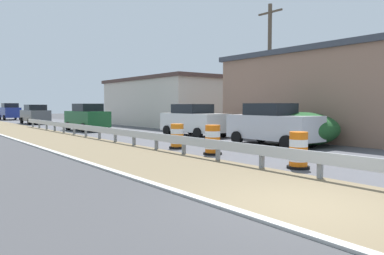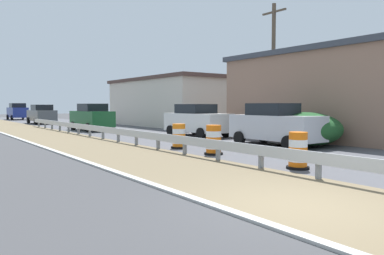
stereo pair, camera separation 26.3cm
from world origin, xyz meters
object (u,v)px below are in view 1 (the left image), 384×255
at_px(car_mid_far_lane, 194,120).
at_px(car_lead_near_lane, 35,114).
at_px(traffic_barrel_mid, 177,137).
at_px(traffic_barrel_close, 213,141).
at_px(car_trailing_far_lane, 87,117).
at_px(traffic_barrel_nearest, 298,152).
at_px(car_lead_far_lane, 10,112).
at_px(car_trailing_near_lane, 272,125).
at_px(utility_pole_near, 269,68).

bearing_deg(car_mid_far_lane, car_lead_near_lane, -171.86).
xyz_separation_m(traffic_barrel_mid, car_mid_far_lane, (4.40, 4.47, 0.50)).
height_order(traffic_barrel_close, car_trailing_far_lane, car_trailing_far_lane).
bearing_deg(traffic_barrel_nearest, car_lead_far_lane, 88.59).
relative_size(traffic_barrel_close, car_trailing_far_lane, 0.26).
xyz_separation_m(car_trailing_near_lane, utility_pole_near, (4.18, 3.81, 3.18)).
bearing_deg(traffic_barrel_mid, car_trailing_far_lane, 85.04).
xyz_separation_m(traffic_barrel_nearest, utility_pole_near, (8.41, 8.41, 3.68)).
xyz_separation_m(car_trailing_near_lane, car_lead_far_lane, (-3.12, 40.81, 0.07)).
bearing_deg(car_lead_far_lane, car_trailing_far_lane, -179.44).
bearing_deg(utility_pole_near, car_trailing_far_lane, 122.12).
height_order(traffic_barrel_close, car_lead_far_lane, car_lead_far_lane).
xyz_separation_m(traffic_barrel_nearest, traffic_barrel_close, (0.01, 3.97, 0.02)).
xyz_separation_m(car_trailing_far_lane, utility_pole_near, (7.14, -11.38, 3.17)).
distance_m(car_lead_near_lane, car_trailing_near_lane, 28.17).
height_order(car_lead_far_lane, car_mid_far_lane, car_lead_far_lane).
bearing_deg(utility_pole_near, car_lead_far_lane, 101.15).
xyz_separation_m(traffic_barrel_nearest, car_trailing_near_lane, (4.24, 4.60, 0.50)).
bearing_deg(car_trailing_near_lane, car_mid_far_lane, 178.27).
relative_size(traffic_barrel_nearest, car_mid_far_lane, 0.24).
height_order(traffic_barrel_close, traffic_barrel_mid, traffic_barrel_close).
distance_m(traffic_barrel_mid, car_trailing_far_lane, 13.35).
height_order(traffic_barrel_nearest, car_lead_far_lane, car_lead_far_lane).
height_order(traffic_barrel_close, utility_pole_near, utility_pole_near).
distance_m(car_lead_far_lane, utility_pole_near, 37.83).
distance_m(traffic_barrel_close, car_trailing_far_lane, 15.87).
height_order(traffic_barrel_nearest, traffic_barrel_mid, traffic_barrel_nearest).
height_order(traffic_barrel_mid, car_mid_far_lane, car_mid_far_lane).
relative_size(car_trailing_near_lane, car_mid_far_lane, 1.00).
height_order(traffic_barrel_mid, car_trailing_near_lane, car_trailing_near_lane).
relative_size(traffic_barrel_close, car_mid_far_lane, 0.25).
xyz_separation_m(traffic_barrel_nearest, traffic_barrel_mid, (0.12, 6.50, -0.01)).
xyz_separation_m(traffic_barrel_close, utility_pole_near, (8.40, 4.44, 3.66)).
xyz_separation_m(traffic_barrel_mid, car_lead_near_lane, (0.78, 26.07, 0.49)).
distance_m(traffic_barrel_close, car_trailing_near_lane, 4.30).
distance_m(car_mid_far_lane, car_trailing_far_lane, 9.39).
distance_m(car_trailing_far_lane, utility_pole_near, 13.80).
bearing_deg(traffic_barrel_nearest, car_trailing_far_lane, 86.33).
relative_size(traffic_barrel_nearest, utility_pole_near, 0.14).
bearing_deg(traffic_barrel_mid, utility_pole_near, 12.97).
xyz_separation_m(traffic_barrel_nearest, car_lead_near_lane, (0.90, 32.57, 0.48)).
relative_size(traffic_barrel_nearest, traffic_barrel_close, 0.97).
bearing_deg(car_lead_far_lane, traffic_barrel_nearest, 178.81).
relative_size(traffic_barrel_nearest, car_trailing_near_lane, 0.24).
xyz_separation_m(car_lead_near_lane, car_lead_far_lane, (0.22, 12.83, 0.09)).
distance_m(traffic_barrel_nearest, traffic_barrel_close, 3.97).
bearing_deg(car_trailing_far_lane, car_trailing_near_lane, -170.87).
relative_size(car_mid_far_lane, car_trailing_far_lane, 1.03).
bearing_deg(traffic_barrel_nearest, utility_pole_near, 45.01).
distance_m(car_trailing_near_lane, utility_pole_near, 6.49).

